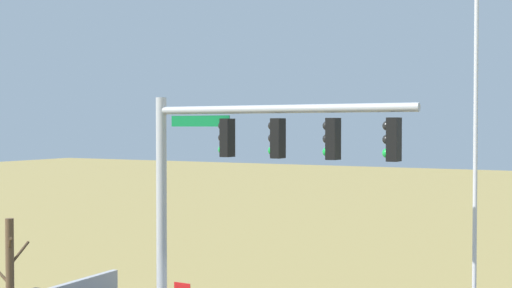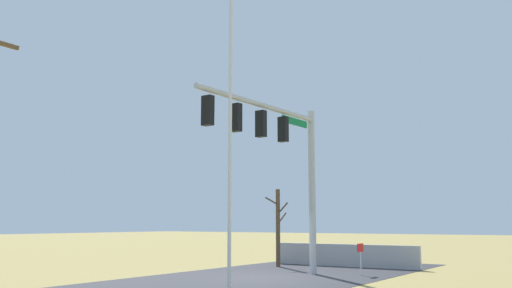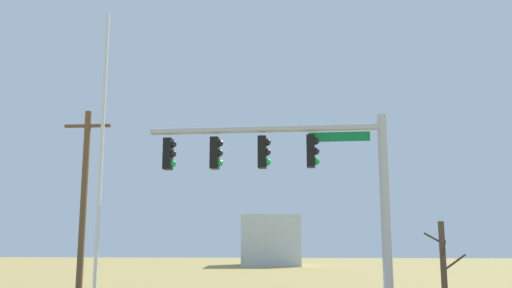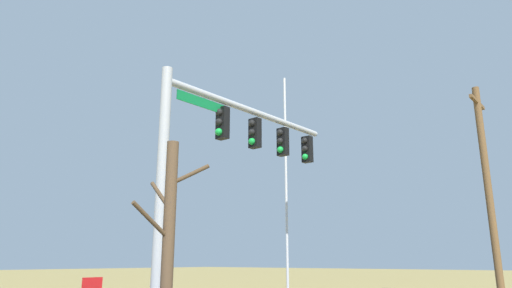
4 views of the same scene
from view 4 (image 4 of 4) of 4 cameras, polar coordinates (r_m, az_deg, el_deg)
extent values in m
cylinder|color=#B2B5BA|center=(11.58, -11.82, -5.81)|extent=(0.28, 0.28, 6.59)
cylinder|color=#B2B5BA|center=(14.59, -0.25, 4.04)|extent=(6.98, 0.51, 0.20)
cube|color=#0F7238|center=(13.00, -6.80, 5.19)|extent=(1.80, 0.11, 0.28)
cube|color=black|center=(13.41, -4.20, 2.62)|extent=(0.26, 0.37, 0.96)
sphere|color=black|center=(13.40, -4.64, 3.98)|extent=(0.22, 0.22, 0.22)
sphere|color=black|center=(13.31, -4.66, 2.76)|extent=(0.22, 0.22, 0.22)
sphere|color=green|center=(13.22, -4.69, 1.51)|extent=(0.22, 0.22, 0.22)
cube|color=black|center=(14.41, -0.13, 1.36)|extent=(0.26, 0.37, 0.96)
sphere|color=black|center=(14.39, -0.53, 2.63)|extent=(0.22, 0.22, 0.22)
sphere|color=black|center=(14.31, -0.53, 1.48)|extent=(0.22, 0.22, 0.22)
sphere|color=green|center=(14.23, -0.53, 0.32)|extent=(0.22, 0.22, 0.22)
cube|color=black|center=(15.49, 3.39, 0.26)|extent=(0.26, 0.37, 0.96)
sphere|color=black|center=(15.45, 3.03, 1.45)|extent=(0.22, 0.22, 0.22)
sphere|color=black|center=(15.37, 3.05, 0.37)|extent=(0.22, 0.22, 0.22)
sphere|color=green|center=(15.30, 3.06, -0.71)|extent=(0.22, 0.22, 0.22)
cube|color=black|center=(16.62, 6.44, -0.68)|extent=(0.26, 0.37, 0.96)
sphere|color=black|center=(16.57, 6.11, 0.42)|extent=(0.22, 0.22, 0.22)
sphere|color=black|center=(16.50, 6.14, -0.59)|extent=(0.22, 0.22, 0.22)
sphere|color=green|center=(16.43, 6.17, -1.61)|extent=(0.22, 0.22, 0.22)
cylinder|color=silver|center=(18.60, 3.80, -5.07)|extent=(0.10, 0.10, 9.27)
cylinder|color=brown|center=(18.72, 27.14, -5.36)|extent=(0.26, 0.26, 8.12)
cube|color=brown|center=(19.48, 25.98, 4.73)|extent=(1.90, 0.12, 0.12)
cylinder|color=brown|center=(7.63, -10.97, -12.90)|extent=(0.20, 0.20, 3.59)
cylinder|color=brown|center=(7.42, -12.99, -9.37)|extent=(0.78, 0.07, 0.57)
cylinder|color=brown|center=(7.77, -8.25, -3.81)|extent=(0.54, 0.47, 0.39)
cylinder|color=brown|center=(7.93, -11.85, -6.39)|extent=(0.12, 0.61, 0.55)
cube|color=red|center=(12.59, -19.85, -16.18)|extent=(0.56, 0.02, 0.32)
camera|label=1|loc=(19.53, 55.37, 4.44)|focal=48.22mm
camera|label=2|loc=(32.97, 3.10, -13.70)|focal=37.98mm
camera|label=3|loc=(26.60, -30.06, -9.67)|focal=38.25mm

